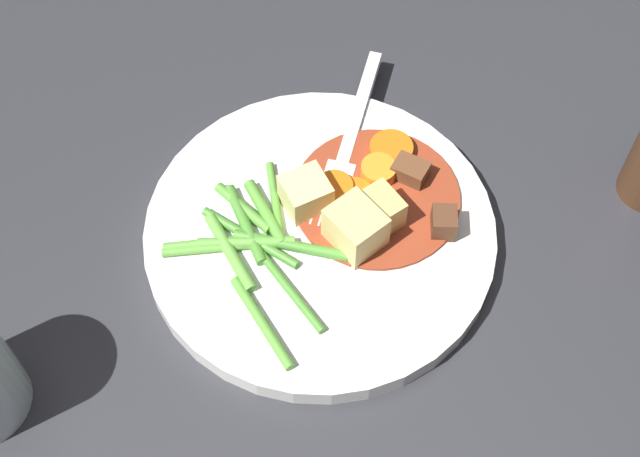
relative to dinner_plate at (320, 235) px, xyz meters
name	(u,v)px	position (x,y,z in m)	size (l,w,h in m)	color
ground_plane	(320,241)	(0.00, 0.00, -0.01)	(3.00, 3.00, 0.00)	#2D2D33
dinner_plate	(320,235)	(0.00, 0.00, 0.00)	(0.26, 0.26, 0.02)	white
stew_sauce	(376,197)	(0.05, 0.01, 0.01)	(0.12, 0.12, 0.00)	#93381E
carrot_slice_0	(352,199)	(0.03, 0.01, 0.01)	(0.03, 0.03, 0.01)	orange
carrot_slice_1	(391,150)	(0.08, 0.04, 0.01)	(0.03, 0.03, 0.01)	orange
carrot_slice_2	(334,190)	(0.02, 0.02, 0.01)	(0.03, 0.03, 0.01)	orange
carrot_slice_3	(378,172)	(0.06, 0.02, 0.02)	(0.03, 0.03, 0.01)	orange
potato_chunk_0	(379,212)	(0.04, -0.01, 0.02)	(0.03, 0.03, 0.03)	#DBBC6B
potato_chunk_1	(356,228)	(0.02, -0.02, 0.03)	(0.03, 0.04, 0.03)	#E5CC7A
potato_chunk_2	(307,193)	(0.00, 0.02, 0.02)	(0.03, 0.03, 0.03)	#EAD68C
meat_chunk_0	(410,172)	(0.08, 0.01, 0.02)	(0.02, 0.03, 0.02)	brown
meat_chunk_1	(444,223)	(0.08, -0.04, 0.02)	(0.02, 0.02, 0.02)	#56331E
green_bean_0	(275,202)	(-0.02, 0.03, 0.01)	(0.01, 0.01, 0.07)	#599E38
green_bean_1	(262,322)	(-0.07, -0.05, 0.01)	(0.01, 0.01, 0.08)	#599E38
green_bean_2	(244,208)	(-0.04, 0.04, 0.01)	(0.01, 0.01, 0.06)	#599E38
green_bean_3	(291,245)	(-0.03, -0.01, 0.01)	(0.01, 0.01, 0.08)	#4C8E33
green_bean_4	(221,248)	(-0.07, 0.01, 0.01)	(0.01, 0.01, 0.08)	#66AD42
green_bean_5	(245,224)	(-0.05, 0.02, 0.01)	(0.01, 0.01, 0.07)	#4C8E33
green_bean_6	(230,253)	(-0.07, 0.01, 0.01)	(0.01, 0.01, 0.07)	#66AD42
green_bean_7	(246,243)	(-0.05, 0.01, 0.01)	(0.01, 0.01, 0.07)	#66AD42
green_bean_8	(288,287)	(-0.04, -0.04, 0.01)	(0.01, 0.01, 0.08)	#4C8E33
green_bean_9	(266,213)	(-0.03, 0.03, 0.01)	(0.01, 0.01, 0.06)	#599E38
green_bean_10	(250,238)	(-0.05, 0.01, 0.01)	(0.01, 0.01, 0.08)	#4C8E33
green_bean_11	(215,243)	(-0.07, 0.02, 0.01)	(0.01, 0.01, 0.07)	#66AD42
fork	(349,141)	(0.05, 0.06, 0.01)	(0.13, 0.14, 0.00)	silver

